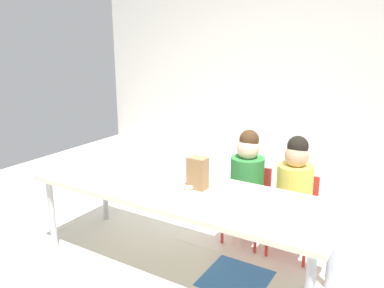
# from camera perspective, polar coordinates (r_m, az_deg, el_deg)

# --- Properties ---
(ground_plane) EXTENTS (6.14, 4.72, 0.02)m
(ground_plane) POSITION_cam_1_polar(r_m,az_deg,el_deg) (3.28, 2.65, -13.59)
(ground_plane) COLOR silver
(back_wall) EXTENTS (6.14, 0.10, 2.70)m
(back_wall) POSITION_cam_1_polar(r_m,az_deg,el_deg) (5.09, 15.92, 12.12)
(back_wall) COLOR beige
(back_wall) RESTS_ON ground_plane
(craft_table) EXTENTS (2.12, 0.70, 0.60)m
(craft_table) POSITION_cam_1_polar(r_m,az_deg,el_deg) (2.62, -2.04, -7.62)
(craft_table) COLOR beige
(craft_table) RESTS_ON ground_plane
(seated_child_near_camera) EXTENTS (0.32, 0.31, 0.92)m
(seated_child_near_camera) POSITION_cam_1_polar(r_m,az_deg,el_deg) (2.99, 8.35, -4.84)
(seated_child_near_camera) COLOR red
(seated_child_near_camera) RESTS_ON ground_plane
(seated_child_middle_seat) EXTENTS (0.32, 0.31, 0.92)m
(seated_child_middle_seat) POSITION_cam_1_polar(r_m,az_deg,el_deg) (2.88, 15.20, -6.02)
(seated_child_middle_seat) COLOR red
(seated_child_middle_seat) RESTS_ON ground_plane
(paper_bag_brown) EXTENTS (0.13, 0.09, 0.22)m
(paper_bag_brown) POSITION_cam_1_polar(r_m,az_deg,el_deg) (2.57, 0.85, -4.38)
(paper_bag_brown) COLOR #9E754C
(paper_bag_brown) RESTS_ON craft_table
(paper_plate_near_edge) EXTENTS (0.18, 0.18, 0.01)m
(paper_plate_near_edge) POSITION_cam_1_polar(r_m,az_deg,el_deg) (2.84, -8.73, -4.87)
(paper_plate_near_edge) COLOR white
(paper_plate_near_edge) RESTS_ON craft_table
(paper_plate_center_table) EXTENTS (0.18, 0.18, 0.01)m
(paper_plate_center_table) POSITION_cam_1_polar(r_m,az_deg,el_deg) (2.92, -13.74, -4.57)
(paper_plate_center_table) COLOR white
(paper_plate_center_table) RESTS_ON craft_table
(donut_powdered_on_plate) EXTENTS (0.12, 0.12, 0.04)m
(donut_powdered_on_plate) POSITION_cam_1_polar(r_m,az_deg,el_deg) (2.84, -8.74, -4.46)
(donut_powdered_on_plate) COLOR white
(donut_powdered_on_plate) RESTS_ON craft_table
(donut_powdered_loose) EXTENTS (0.11, 0.11, 0.03)m
(donut_powdered_loose) POSITION_cam_1_polar(r_m,az_deg,el_deg) (2.61, -0.46, -6.27)
(donut_powdered_loose) COLOR white
(donut_powdered_loose) RESTS_ON craft_table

